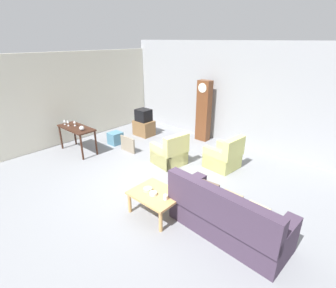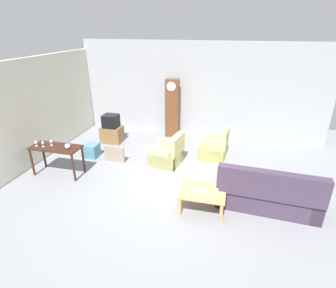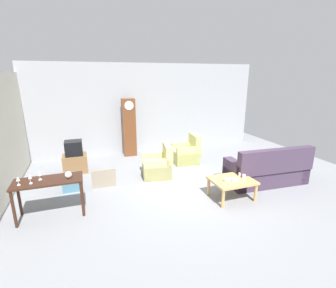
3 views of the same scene
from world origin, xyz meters
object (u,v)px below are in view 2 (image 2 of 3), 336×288
object	(u,v)px
armchair_olive_far	(214,148)
wine_glass_mid	(43,142)
glass_dome_cloche	(68,146)
wine_glass_short	(51,141)
bowl_white_stacked	(203,191)
tv_stand_cabinet	(112,134)
cup_white_porcelain	(217,191)
tv_crt	(111,121)
couch_floral	(267,194)
framed_picture_leaning	(114,154)
bowl_shallow_green	(194,189)
armchair_olive_near	(168,154)
grandfather_clock	(172,108)
wine_glass_tall	(36,142)
cup_blue_rimmed	(217,188)
coffee_table_wood	(203,193)
console_table_dark	(56,151)
storage_box_blue	(92,151)

from	to	relation	value
armchair_olive_far	wine_glass_mid	distance (m)	4.72
glass_dome_cloche	wine_glass_short	distance (m)	0.53
bowl_white_stacked	tv_stand_cabinet	bearing A→B (deg)	138.87
cup_white_porcelain	wine_glass_mid	bearing A→B (deg)	173.13
tv_crt	couch_floral	bearing A→B (deg)	-28.10
framed_picture_leaning	glass_dome_cloche	distance (m)	1.42
bowl_shallow_green	wine_glass_short	distance (m)	3.94
cup_white_porcelain	armchair_olive_near	bearing A→B (deg)	129.04
couch_floral	framed_picture_leaning	world-z (taller)	couch_floral
wine_glass_mid	wine_glass_short	world-z (taller)	wine_glass_mid
armchair_olive_far	tv_stand_cabinet	world-z (taller)	armchair_olive_far
armchair_olive_near	grandfather_clock	distance (m)	2.29
bowl_white_stacked	wine_glass_short	distance (m)	4.12
tv_stand_cabinet	framed_picture_leaning	world-z (taller)	tv_stand_cabinet
tv_crt	wine_glass_tall	size ratio (longest dim) A/B	2.79
tv_stand_cabinet	tv_crt	world-z (taller)	tv_crt
armchair_olive_near	bowl_white_stacked	world-z (taller)	armchair_olive_near
cup_blue_rimmed	bowl_shallow_green	bearing A→B (deg)	-161.94
cup_white_porcelain	wine_glass_tall	bearing A→B (deg)	173.50
coffee_table_wood	console_table_dark	xyz separation A→B (m)	(-3.89, 0.59, 0.27)
grandfather_clock	wine_glass_short	xyz separation A→B (m)	(-2.41, -3.33, -0.11)
coffee_table_wood	armchair_olive_far	bearing A→B (deg)	89.89
wine_glass_tall	wine_glass_mid	size ratio (longest dim) A/B	0.89
couch_floral	bowl_shallow_green	distance (m)	1.58
tv_stand_cabinet	bowl_shallow_green	size ratio (longest dim) A/B	3.85
bowl_shallow_green	wine_glass_mid	xyz separation A→B (m)	(-4.00, 0.55, 0.42)
tv_stand_cabinet	wine_glass_short	size ratio (longest dim) A/B	3.84
armchair_olive_near	bowl_white_stacked	size ratio (longest dim) A/B	6.44
storage_box_blue	tv_stand_cabinet	bearing A→B (deg)	85.05
grandfather_clock	bowl_white_stacked	world-z (taller)	grandfather_clock
armchair_olive_near	bowl_white_stacked	bearing A→B (deg)	-57.11
wine_glass_short	bowl_white_stacked	bearing A→B (deg)	-10.05
armchair_olive_far	grandfather_clock	bearing A→B (deg)	139.94
armchair_olive_near	cup_white_porcelain	distance (m)	2.40
couch_floral	cup_blue_rimmed	bearing A→B (deg)	-164.87
cup_white_porcelain	tv_stand_cabinet	bearing A→B (deg)	141.45
armchair_olive_near	grandfather_clock	world-z (taller)	grandfather_clock
grandfather_clock	wine_glass_short	distance (m)	4.12
coffee_table_wood	wine_glass_short	bearing A→B (deg)	171.07
console_table_dark	bowl_white_stacked	size ratio (longest dim) A/B	9.09
tv_stand_cabinet	cup_blue_rimmed	size ratio (longest dim) A/B	7.26
cup_blue_rimmed	wine_glass_tall	xyz separation A→B (m)	(-4.66, 0.40, 0.39)
storage_box_blue	bowl_shallow_green	distance (m)	3.83
armchair_olive_far	couch_floral	bearing A→B (deg)	-59.07
tv_crt	armchair_olive_near	bearing A→B (deg)	-26.64
wine_glass_tall	cup_blue_rimmed	bearing A→B (deg)	-4.86
framed_picture_leaning	bowl_shallow_green	bearing A→B (deg)	-32.44
armchair_olive_near	storage_box_blue	distance (m)	2.33
armchair_olive_far	storage_box_blue	xyz separation A→B (m)	(-3.56, -0.87, -0.11)
armchair_olive_near	coffee_table_wood	world-z (taller)	armchair_olive_near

